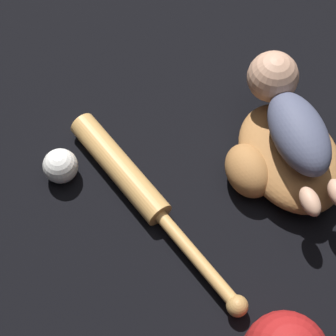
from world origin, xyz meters
TOP-DOWN VIEW (x-y plane):
  - ground_plane at (0.00, 0.00)m, footprint 6.00×6.00m
  - baseball_glove at (0.06, -0.03)m, footprint 0.31×0.28m
  - baby_figure at (0.11, -0.04)m, footprint 0.38×0.12m
  - baseball_bat at (0.09, 0.31)m, footprint 0.54×0.27m
  - baseball at (0.18, 0.46)m, footprint 0.08×0.08m

SIDE VIEW (x-z plane):
  - ground_plane at x=0.00m, z-range 0.00..0.00m
  - baseball_bat at x=0.09m, z-range 0.00..0.06m
  - baseball at x=0.18m, z-range 0.00..0.08m
  - baseball_glove at x=0.06m, z-range 0.00..0.10m
  - baby_figure at x=0.11m, z-range 0.09..0.20m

